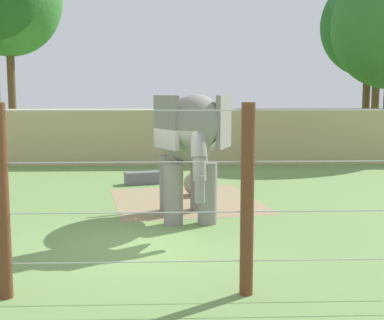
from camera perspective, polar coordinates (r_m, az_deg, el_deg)
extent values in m
plane|color=#6B8E4C|center=(12.44, -5.26, -8.66)|extent=(120.00, 120.00, 0.00)
cube|color=#937F5B|center=(16.96, -0.64, -4.24)|extent=(5.07, 5.41, 0.01)
cube|color=tan|center=(25.41, -3.70, 2.47)|extent=(36.00, 1.80, 2.46)
cylinder|color=gray|center=(14.04, 1.60, -3.45)|extent=(0.50, 0.50, 1.58)
cylinder|color=gray|center=(13.93, -1.94, -3.53)|extent=(0.50, 0.50, 1.58)
cylinder|color=gray|center=(15.61, 0.72, -2.33)|extent=(0.50, 0.50, 1.58)
cylinder|color=gray|center=(15.52, -2.47, -2.39)|extent=(0.50, 0.50, 1.58)
ellipsoid|color=gray|center=(14.56, -0.54, 3.14)|extent=(1.82, 3.06, 1.81)
ellipsoid|color=gray|center=(12.72, 0.39, 3.93)|extent=(1.33, 1.22, 1.30)
cube|color=gray|center=(12.94, 3.31, 3.98)|extent=(0.46, 0.99, 1.24)
cube|color=gray|center=(12.76, -2.70, 3.94)|extent=(0.60, 0.94, 1.24)
cylinder|color=gray|center=(12.28, 0.68, 1.62)|extent=(0.41, 0.58, 0.71)
cylinder|color=gray|center=(12.21, 0.76, -0.76)|extent=(0.33, 0.42, 0.66)
cylinder|color=gray|center=(12.20, 0.82, -2.99)|extent=(0.25, 0.25, 0.62)
cylinder|color=gray|center=(16.20, -1.19, 3.18)|extent=(0.14, 0.35, 0.90)
sphere|color=gray|center=(17.77, 0.34, -2.47)|extent=(0.76, 0.76, 0.76)
cylinder|color=brown|center=(9.47, -19.05, -4.16)|extent=(0.23, 0.23, 3.22)
cylinder|color=brown|center=(9.15, 5.74, -4.18)|extent=(0.23, 0.23, 3.22)
cylinder|color=#B7B7BC|center=(9.35, -6.31, -10.47)|extent=(12.36, 0.02, 0.02)
cylinder|color=#B7B7BC|center=(9.13, -6.38, -5.45)|extent=(12.36, 0.02, 0.02)
cylinder|color=#B7B7BC|center=(8.98, -6.46, -0.23)|extent=(12.36, 0.02, 0.02)
cylinder|color=#B7B7BC|center=(8.90, -6.54, 5.12)|extent=(12.36, 0.02, 0.02)
cube|color=slate|center=(19.96, -4.95, -1.85)|extent=(1.48, 0.87, 0.44)
cylinder|color=brown|center=(33.55, 18.45, 6.00)|extent=(0.44, 0.44, 5.59)
ellipsoid|color=#286633|center=(33.85, 18.82, 14.81)|extent=(5.63, 5.63, 5.91)
cylinder|color=brown|center=(34.23, 17.54, 5.26)|extent=(0.44, 0.44, 4.63)
ellipsoid|color=#235B23|center=(34.40, 17.86, 13.08)|extent=(5.57, 5.57, 5.85)
cylinder|color=brown|center=(32.82, -18.12, 6.14)|extent=(0.44, 0.44, 5.76)
ellipsoid|color=#33752D|center=(33.17, -18.52, 15.46)|extent=(5.88, 5.88, 6.18)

